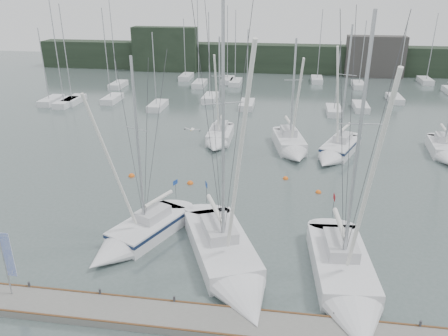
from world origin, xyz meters
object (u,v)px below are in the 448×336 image
Objects in this scene: sailboat_near_left at (133,238)px; sailboat_mid_c at (292,147)px; buoy_a at (190,184)px; dock_banner at (7,258)px; sailboat_near_right at (348,288)px; buoy_d at (318,193)px; sailboat_mid_e at (445,152)px; buoy_b at (286,179)px; sailboat_mid_d at (336,152)px; sailboat_near_center at (231,269)px; sailboat_mid_b at (218,139)px; buoy_c at (132,176)px.

sailboat_near_left is 20.58m from sailboat_mid_c.
dock_banner is (-5.91, -15.58, 2.66)m from buoy_a.
buoy_d is (-0.84, 12.61, -0.58)m from sailboat_near_right.
sailboat_mid_e is (14.53, 0.94, -0.07)m from sailboat_mid_c.
buoy_a is 1.13× the size of buoy_b.
buoy_d is (10.51, -0.17, 0.00)m from buoy_a.
sailboat_mid_d is at bearing 82.32° from sailboat_near_right.
sailboat_mid_d is at bearing 46.19° from sailboat_near_center.
buoy_b is 3.50m from buoy_d.
sailboat_mid_b is 21.98× the size of buoy_a.
sailboat_near_left is 0.77× the size of sailboat_near_center.
sailboat_mid_d reaches higher than buoy_d.
sailboat_near_center is 1.27× the size of sailboat_mid_d.
buoy_a is at bearing 89.64° from sailboat_near_center.
buoy_c reaches higher than buoy_d.
sailboat_near_right reaches higher than dock_banner.
buoy_b is at bearing -149.02° from sailboat_mid_e.
buoy_b is (2.82, 14.10, -0.56)m from sailboat_near_center.
sailboat_mid_d is (14.06, 17.49, 0.05)m from sailboat_near_left.
sailboat_near_center reaches higher than sailboat_mid_d.
sailboat_near_right is 33.49× the size of buoy_d.
sailboat_near_left reaches higher than sailboat_mid_e.
sailboat_mid_c reaches higher than buoy_b.
sailboat_mid_b is at bearing 56.14° from buoy_c.
buoy_b is at bearing -105.98° from sailboat_mid_c.
sailboat_mid_c reaches higher than buoy_d.
buoy_c is 0.14× the size of dock_banner.
sailboat_mid_c is 14.56m from sailboat_mid_e.
buoy_b is (7.87, 2.13, 0.00)m from buoy_a.
buoy_b is at bearing 15.15° from buoy_a.
sailboat_near_center is at bearing -101.31° from buoy_b.
sailboat_near_center is 31.63× the size of buoy_a.
sailboat_mid_c is 25.15× the size of buoy_d.
buoy_a is 10.51m from buoy_d.
buoy_c is at bearing -157.73° from sailboat_mid_e.
dock_banner is (-10.96, -3.61, 2.10)m from sailboat_near_center.
sailboat_mid_e is at bearing -1.72° from sailboat_mid_b.
sailboat_mid_d is 10.48m from sailboat_mid_e.
buoy_b is (-4.63, -5.75, -0.58)m from sailboat_mid_d.
sailboat_near_center is 16.41m from buoy_c.
buoy_a is (-5.05, 11.97, -0.56)m from sailboat_near_center.
sailboat_mid_b reaches higher than buoy_a.
sailboat_mid_c is at bearing 85.46° from sailboat_near_left.
sailboat_mid_e is 3.06× the size of dock_banner.
sailboat_near_right is 1.33× the size of sailboat_mid_c.
sailboat_near_center reaches higher than buoy_a.
dock_banner is (-28.78, -24.95, 2.12)m from sailboat_mid_e.
buoy_d is at bearing 62.27° from sailboat_near_left.
sailboat_near_right is at bearing -112.25° from sailboat_mid_e.
buoy_b is at bearing -106.18° from sailboat_mid_d.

